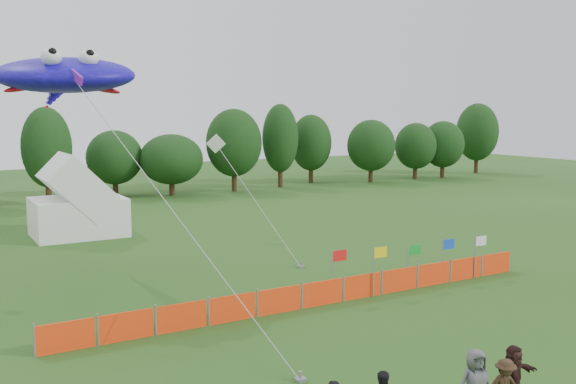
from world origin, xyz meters
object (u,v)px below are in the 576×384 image
tent_right (78,205)px  barrier_fence (322,293)px  spectator_f (514,375)px  stingray_kite (64,76)px

tent_right → barrier_fence: 20.61m
tent_right → spectator_f: (4.84, -29.83, -1.16)m
spectator_f → barrier_fence: bearing=82.8°
barrier_fence → spectator_f: 9.98m
stingray_kite → barrier_fence: bearing=-44.8°
barrier_fence → tent_right: bearing=104.8°
tent_right → spectator_f: tent_right is taller
tent_right → stingray_kite: bearing=-103.5°
barrier_fence → stingray_kite: (-8.11, 8.06, 8.79)m
tent_right → barrier_fence: (5.26, -19.87, -1.48)m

